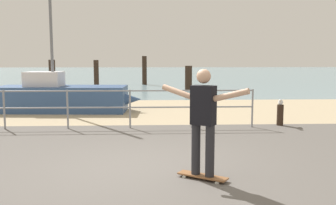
{
  "coord_description": "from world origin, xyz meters",
  "views": [
    {
      "loc": [
        0.07,
        -6.27,
        1.92
      ],
      "look_at": [
        0.43,
        2.0,
        0.9
      ],
      "focal_mm": 40.02,
      "sensor_mm": 36.0,
      "label": 1
    }
  ],
  "objects_px": {
    "sailboat": "(67,97)",
    "seagull": "(281,102)",
    "skateboard": "(203,176)",
    "bollard_short": "(280,115)",
    "skateboarder": "(203,116)"
  },
  "relations": [
    {
      "from": "sailboat",
      "to": "seagull",
      "type": "height_order",
      "value": "sailboat"
    },
    {
      "from": "sailboat",
      "to": "skateboard",
      "type": "relative_size",
      "value": 7.29
    },
    {
      "from": "sailboat",
      "to": "bollard_short",
      "type": "relative_size",
      "value": 9.55
    },
    {
      "from": "sailboat",
      "to": "seagull",
      "type": "relative_size",
      "value": 12.02
    },
    {
      "from": "skateboard",
      "to": "skateboarder",
      "type": "height_order",
      "value": "skateboarder"
    },
    {
      "from": "skateboard",
      "to": "bollard_short",
      "type": "xyz_separation_m",
      "value": [
        2.77,
        4.5,
        0.23
      ]
    },
    {
      "from": "bollard_short",
      "to": "sailboat",
      "type": "bearing_deg",
      "value": 155.97
    },
    {
      "from": "sailboat",
      "to": "skateboarder",
      "type": "bearing_deg",
      "value": -63.2
    },
    {
      "from": "skateboard",
      "to": "skateboarder",
      "type": "distance_m",
      "value": 0.95
    },
    {
      "from": "skateboard",
      "to": "sailboat",
      "type": "bearing_deg",
      "value": 116.8
    },
    {
      "from": "sailboat",
      "to": "seagull",
      "type": "xyz_separation_m",
      "value": [
        6.5,
        -2.92,
        0.14
      ]
    },
    {
      "from": "seagull",
      "to": "skateboard",
      "type": "bearing_deg",
      "value": -121.66
    },
    {
      "from": "sailboat",
      "to": "skateboarder",
      "type": "height_order",
      "value": "sailboat"
    },
    {
      "from": "sailboat",
      "to": "seagull",
      "type": "bearing_deg",
      "value": -24.16
    },
    {
      "from": "bollard_short",
      "to": "seagull",
      "type": "relative_size",
      "value": 1.26
    }
  ]
}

